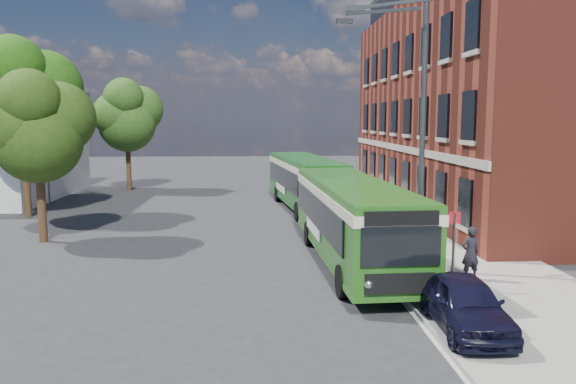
{
  "coord_description": "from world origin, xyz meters",
  "views": [
    {
      "loc": [
        -0.21,
        -20.32,
        5.26
      ],
      "look_at": [
        1.03,
        3.17,
        2.2
      ],
      "focal_mm": 35.0,
      "sensor_mm": 36.0,
      "label": 1
    }
  ],
  "objects": [
    {
      "name": "bus_rear",
      "position": [
        2.52,
        12.45,
        1.83
      ],
      "size": [
        3.92,
        12.02,
        3.02
      ],
      "color": "#195A1A",
      "rests_on": "ground"
    },
    {
      "name": "tree_left",
      "position": [
        -9.46,
        3.93,
        4.95
      ],
      "size": [
        4.33,
        4.11,
        7.3
      ],
      "color": "#3C2816",
      "rests_on": "ground"
    },
    {
      "name": "flagpole",
      "position": [
        -12.45,
        13.0,
        4.94
      ],
      "size": [
        0.95,
        0.1,
        9.0
      ],
      "color": "#36393B",
      "rests_on": "ground"
    },
    {
      "name": "pedestrian_a",
      "position": [
        6.53,
        -3.17,
        1.01
      ],
      "size": [
        0.7,
        0.54,
        1.73
      ],
      "primitive_type": "imported",
      "rotation": [
        0.0,
        0.0,
        3.35
      ],
      "color": "black",
      "rests_on": "pavement"
    },
    {
      "name": "brick_office",
      "position": [
        14.0,
        12.0,
        6.97
      ],
      "size": [
        12.1,
        26.0,
        14.2
      ],
      "color": "maroon",
      "rests_on": "ground"
    },
    {
      "name": "pedestrian_b",
      "position": [
        4.79,
        -2.38,
        0.9
      ],
      "size": [
        0.87,
        0.77,
        1.51
      ],
      "primitive_type": "imported",
      "rotation": [
        0.0,
        0.0,
        2.83
      ],
      "color": "black",
      "rests_on": "pavement"
    },
    {
      "name": "bus_stop_sign",
      "position": [
        5.6,
        -4.2,
        1.51
      ],
      "size": [
        0.35,
        0.08,
        2.52
      ],
      "color": "#36393B",
      "rests_on": "ground"
    },
    {
      "name": "tree_right",
      "position": [
        -9.76,
        21.65,
        5.57
      ],
      "size": [
        4.86,
        4.62,
        8.21
      ],
      "color": "#3C2816",
      "rests_on": "ground"
    },
    {
      "name": "kerb_line",
      "position": [
        3.95,
        8.0,
        0.01
      ],
      "size": [
        0.12,
        48.0,
        0.01
      ],
      "primitive_type": "cube",
      "color": "beige",
      "rests_on": "ground"
    },
    {
      "name": "pavement",
      "position": [
        7.0,
        8.0,
        0.07
      ],
      "size": [
        6.0,
        48.0,
        0.15
      ],
      "primitive_type": "cube",
      "color": "gray",
      "rests_on": "ground"
    },
    {
      "name": "street_lamp",
      "position": [
        4.84,
        -2.0,
        4.79
      ],
      "size": [
        2.96,
        2.38,
        9.0
      ],
      "color": "#36393B",
      "rests_on": "ground"
    },
    {
      "name": "tree_mid",
      "position": [
        -12.62,
        10.34,
        6.47
      ],
      "size": [
        5.64,
        5.37,
        9.53
      ],
      "color": "#3C2816",
      "rests_on": "ground"
    },
    {
      "name": "ground",
      "position": [
        0.0,
        0.0,
        0.0
      ],
      "size": [
        120.0,
        120.0,
        0.0
      ],
      "primitive_type": "plane",
      "color": "#28282B",
      "rests_on": "ground"
    },
    {
      "name": "parked_car",
      "position": [
        4.8,
        -7.38,
        0.81
      ],
      "size": [
        1.66,
        3.9,
        1.31
      ],
      "primitive_type": "imported",
      "rotation": [
        0.0,
        0.0,
        -0.03
      ],
      "color": "black",
      "rests_on": "pavement"
    },
    {
      "name": "bus_front",
      "position": [
        3.2,
        -0.3,
        1.83
      ],
      "size": [
        3.17,
        11.93,
        3.02
      ],
      "color": "#256119",
      "rests_on": "ground"
    }
  ]
}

